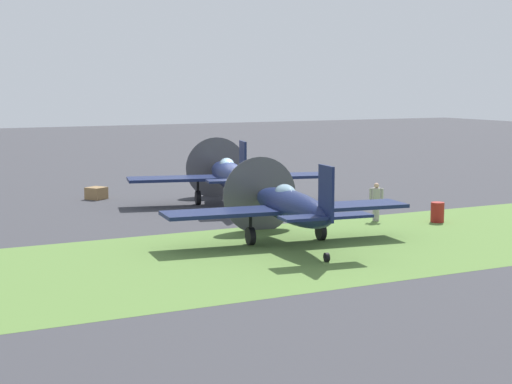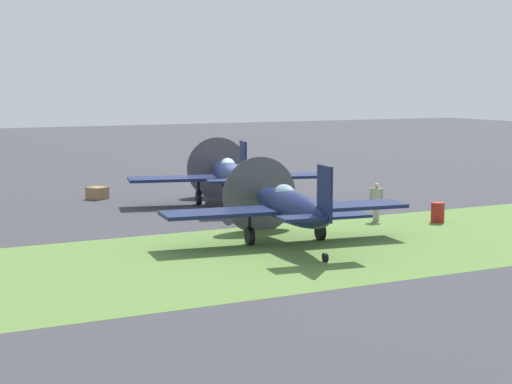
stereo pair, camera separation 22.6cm
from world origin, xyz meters
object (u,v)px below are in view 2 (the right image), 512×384
fuel_drum (438,212)px  supply_crate (97,193)px  ground_crew_chief (376,201)px  airplane_lead (229,175)px  airplane_wingman (289,206)px

fuel_drum → supply_crate: fuel_drum is taller
ground_crew_chief → airplane_lead: bearing=-24.9°
airplane_lead → fuel_drum: bearing=-42.6°
airplane_wingman → supply_crate: bearing=108.5°
airplane_wingman → fuel_drum: airplane_wingman is taller
airplane_lead → fuel_drum: airplane_lead is taller
ground_crew_chief → supply_crate: ground_crew_chief is taller
airplane_wingman → supply_crate: (-3.03, 15.60, -1.15)m
supply_crate → airplane_lead: bearing=-43.4°
ground_crew_chief → supply_crate: (-9.14, 12.70, -0.59)m
airplane_lead → supply_crate: bearing=150.9°
airplane_lead → airplane_wingman: 10.75m
airplane_wingman → supply_crate: 15.93m
airplane_lead → airplane_wingman: (-2.39, -10.48, -0.06)m
airplane_lead → ground_crew_chief: (3.73, -7.59, -0.62)m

